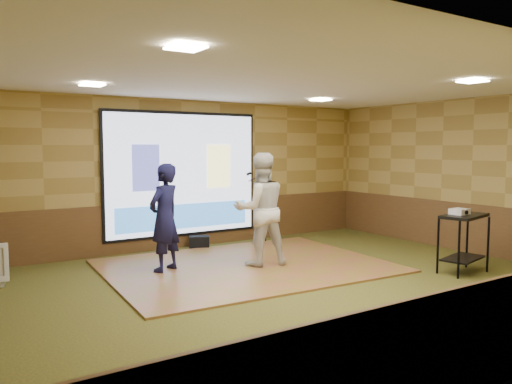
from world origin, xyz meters
TOP-DOWN VIEW (x-y plane):
  - ground at (0.00, 0.00)m, footprint 9.00×9.00m
  - room_shell at (0.00, 0.00)m, footprint 9.04×7.04m
  - wainscot_back at (0.00, 3.48)m, footprint 9.00×0.04m
  - wainscot_right at (4.48, 0.00)m, footprint 0.04×7.00m
  - projector_screen at (0.00, 3.44)m, footprint 3.32×0.06m
  - downlight_nw at (-2.20, 1.80)m, footprint 0.32×0.32m
  - downlight_ne at (2.20, 1.80)m, footprint 0.32×0.32m
  - downlight_sw at (-2.20, -1.50)m, footprint 0.32×0.32m
  - downlight_se at (2.20, -1.50)m, footprint 0.32×0.32m
  - dance_floor at (0.19, 1.33)m, footprint 4.81×3.77m
  - player_left at (-1.13, 1.70)m, footprint 0.76×0.68m
  - player_right at (0.41, 1.21)m, footprint 1.08×0.93m
  - av_table at (2.95, -0.93)m, footprint 0.91×0.48m
  - projector at (2.90, -0.88)m, footprint 0.30×0.25m
  - mic_stand at (1.63, 2.95)m, footprint 0.60×0.25m
  - duffel_bag at (0.22, 3.20)m, footprint 0.47×0.41m

SIDE VIEW (x-z plane):
  - ground at x=0.00m, z-range 0.00..0.00m
  - dance_floor at x=0.19m, z-range 0.00..0.03m
  - duffel_bag at x=0.22m, z-range 0.00..0.25m
  - wainscot_back at x=0.00m, z-range 0.00..0.95m
  - wainscot_right at x=4.48m, z-range 0.00..0.95m
  - mic_stand at x=1.63m, z-range -0.27..1.26m
  - av_table at x=2.95m, z-range 0.19..1.15m
  - player_left at x=-1.13m, z-range 0.03..1.79m
  - player_right at x=0.41m, z-range 0.03..1.95m
  - projector at x=2.90m, z-range 0.96..1.05m
  - projector_screen at x=0.00m, z-range 0.21..2.73m
  - room_shell at x=0.00m, z-range 0.58..3.60m
  - downlight_nw at x=-2.20m, z-range 2.96..2.98m
  - downlight_ne at x=2.20m, z-range 2.96..2.98m
  - downlight_sw at x=-2.20m, z-range 2.96..2.98m
  - downlight_se at x=2.20m, z-range 2.96..2.98m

